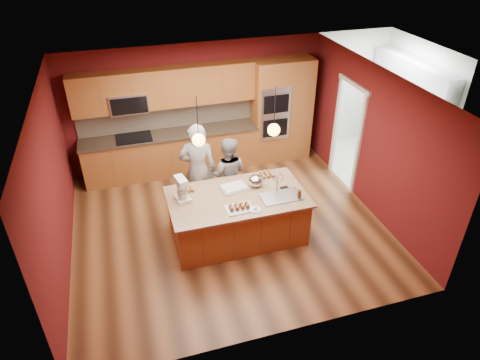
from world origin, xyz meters
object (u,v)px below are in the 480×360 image
object	(u,v)px
person_left	(198,170)
stand_mixer	(182,191)
island	(238,216)
mixing_bowl	(256,181)
person_right	(228,174)

from	to	relation	value
person_left	stand_mixer	bearing A→B (deg)	74.16
island	stand_mixer	size ratio (longest dim) A/B	5.55
person_left	mixing_bowl	distance (m)	1.11
stand_mixer	person_left	bearing A→B (deg)	48.79
island	person_right	distance (m)	0.96
person_right	mixing_bowl	bearing A→B (deg)	136.59
island	person_right	bearing A→B (deg)	85.54
person_right	mixing_bowl	size ratio (longest dim) A/B	5.73
person_left	stand_mixer	size ratio (longest dim) A/B	4.40
person_right	island	bearing A→B (deg)	108.21
person_right	mixing_bowl	world-z (taller)	person_right
island	person_right	xyz separation A→B (m)	(0.07, 0.91, 0.30)
person_right	person_left	bearing A→B (deg)	22.67
stand_mixer	island	bearing A→B (deg)	-21.51
person_left	person_right	distance (m)	0.59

